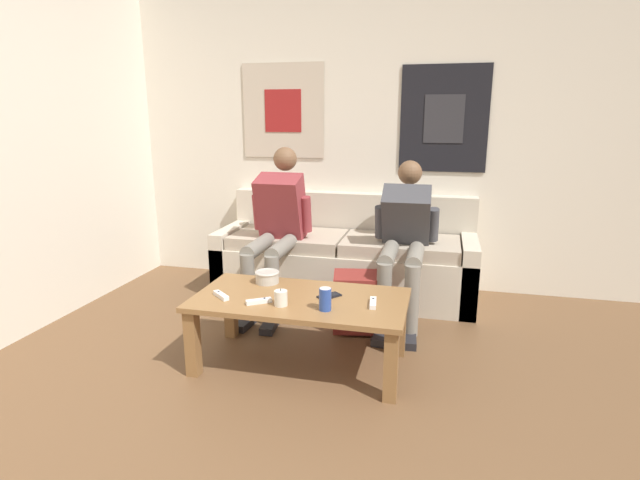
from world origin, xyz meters
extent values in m
cube|color=silver|center=(0.00, 2.67, 1.27)|extent=(10.00, 0.05, 2.55)
cube|color=beige|center=(-0.67, 2.63, 1.47)|extent=(0.71, 0.01, 0.78)
cube|color=maroon|center=(-0.67, 2.63, 1.47)|extent=(0.32, 0.01, 0.35)
cube|color=black|center=(0.66, 2.63, 1.40)|extent=(0.68, 0.01, 0.83)
cube|color=#2D2D33|center=(0.66, 2.63, 1.40)|extent=(0.31, 0.01, 0.37)
cube|color=beige|center=(-0.06, 2.58, 0.40)|extent=(2.05, 0.13, 0.80)
cube|color=beige|center=(-0.06, 2.22, 0.20)|extent=(2.05, 0.59, 0.40)
cube|color=beige|center=(-1.02, 2.22, 0.26)|extent=(0.12, 0.59, 0.52)
cube|color=beige|center=(0.91, 2.22, 0.26)|extent=(0.12, 0.59, 0.52)
cube|color=#B2A38E|center=(-0.51, 2.22, 0.45)|extent=(0.88, 0.55, 0.10)
cube|color=#B2A38E|center=(0.40, 2.22, 0.45)|extent=(0.88, 0.55, 0.10)
cube|color=olive|center=(-0.08, 1.05, 0.41)|extent=(1.22, 0.63, 0.03)
cube|color=olive|center=(-0.63, 1.32, 0.20)|extent=(0.07, 0.07, 0.39)
cube|color=olive|center=(0.48, 1.32, 0.20)|extent=(0.07, 0.07, 0.39)
cube|color=olive|center=(-0.63, 0.79, 0.20)|extent=(0.07, 0.07, 0.39)
cube|color=olive|center=(0.48, 0.79, 0.20)|extent=(0.07, 0.07, 0.39)
cylinder|color=gray|center=(-0.60, 1.77, 0.50)|extent=(0.11, 0.43, 0.11)
cylinder|color=gray|center=(-0.60, 1.55, 0.26)|extent=(0.10, 0.10, 0.48)
cube|color=#232328|center=(-0.60, 1.48, 0.03)|extent=(0.11, 0.25, 0.05)
cylinder|color=gray|center=(-0.42, 1.77, 0.50)|extent=(0.11, 0.43, 0.11)
cylinder|color=gray|center=(-0.42, 1.55, 0.26)|extent=(0.10, 0.10, 0.48)
cube|color=#232328|center=(-0.42, 1.48, 0.03)|extent=(0.11, 0.25, 0.05)
cube|color=maroon|center=(-0.51, 2.06, 0.74)|extent=(0.34, 0.36, 0.54)
sphere|color=brown|center=(-0.51, 2.17, 1.11)|extent=(0.18, 0.18, 0.18)
cylinder|color=maroon|center=(-0.71, 2.07, 0.70)|extent=(0.08, 0.12, 0.28)
cylinder|color=maroon|center=(-0.32, 2.07, 0.70)|extent=(0.08, 0.12, 0.28)
cylinder|color=gray|center=(0.35, 1.77, 0.50)|extent=(0.11, 0.42, 0.11)
cylinder|color=gray|center=(0.35, 1.56, 0.26)|extent=(0.10, 0.10, 0.48)
cube|color=#232328|center=(0.35, 1.49, 0.03)|extent=(0.11, 0.25, 0.05)
cylinder|color=gray|center=(0.53, 1.77, 0.50)|extent=(0.11, 0.42, 0.11)
cylinder|color=gray|center=(0.53, 1.56, 0.26)|extent=(0.10, 0.10, 0.48)
cube|color=#232328|center=(0.53, 1.49, 0.03)|extent=(0.11, 0.25, 0.05)
cube|color=#3F3F44|center=(0.44, 2.10, 0.70)|extent=(0.34, 0.42, 0.51)
sphere|color=brown|center=(0.44, 2.27, 1.02)|extent=(0.18, 0.18, 0.18)
cylinder|color=#3F3F44|center=(0.24, 2.12, 0.66)|extent=(0.08, 0.14, 0.26)
cylinder|color=#3F3F44|center=(0.63, 2.12, 0.66)|extent=(0.08, 0.14, 0.26)
cube|color=maroon|center=(0.15, 1.65, 0.19)|extent=(0.35, 0.32, 0.39)
cube|color=maroon|center=(0.17, 1.53, 0.11)|extent=(0.23, 0.13, 0.17)
cylinder|color=#B7B2A8|center=(-0.35, 1.25, 0.46)|extent=(0.14, 0.14, 0.07)
torus|color=#B7B2A8|center=(-0.35, 1.25, 0.49)|extent=(0.15, 0.15, 0.02)
cylinder|color=silver|center=(-0.14, 0.91, 0.46)|extent=(0.07, 0.07, 0.08)
cylinder|color=black|center=(-0.14, 0.91, 0.51)|extent=(0.00, 0.00, 0.01)
cylinder|color=#28479E|center=(0.11, 0.90, 0.48)|extent=(0.07, 0.07, 0.12)
cylinder|color=silver|center=(0.11, 0.90, 0.54)|extent=(0.06, 0.06, 0.00)
cube|color=white|center=(-0.27, 0.91, 0.43)|extent=(0.14, 0.11, 0.02)
cylinder|color=#333842|center=(-0.25, 0.93, 0.45)|extent=(0.01, 0.01, 0.00)
cube|color=white|center=(-0.52, 0.94, 0.43)|extent=(0.13, 0.12, 0.02)
cylinder|color=#333842|center=(-0.54, 0.97, 0.45)|extent=(0.01, 0.01, 0.00)
cube|color=white|center=(0.35, 1.04, 0.43)|extent=(0.05, 0.15, 0.02)
cylinder|color=#333842|center=(0.34, 1.07, 0.45)|extent=(0.01, 0.01, 0.00)
cube|color=black|center=(0.08, 1.10, 0.43)|extent=(0.14, 0.15, 0.01)
cube|color=black|center=(0.08, 1.10, 0.43)|extent=(0.13, 0.13, 0.00)
camera|label=1|loc=(0.68, -1.53, 1.44)|focal=28.00mm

